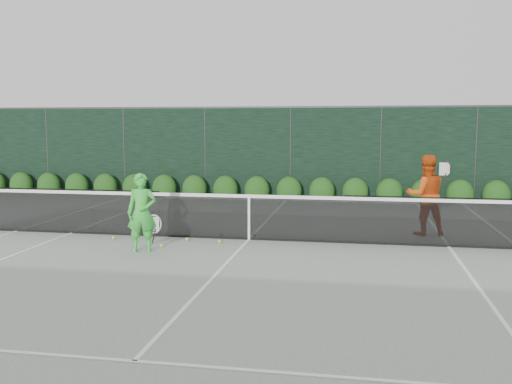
# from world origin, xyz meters

# --- Properties ---
(ground) EXTENTS (80.00, 80.00, 0.00)m
(ground) POSITION_xyz_m (0.00, 0.00, 0.00)
(ground) COLOR gray
(ground) RESTS_ON ground
(tennis_net) EXTENTS (12.90, 0.10, 1.07)m
(tennis_net) POSITION_xyz_m (-0.02, 0.00, 0.53)
(tennis_net) COLOR black
(tennis_net) RESTS_ON ground
(player_woman) EXTENTS (0.67, 0.51, 1.53)m
(player_woman) POSITION_xyz_m (-1.84, -1.46, 0.76)
(player_woman) COLOR green
(player_woman) RESTS_ON ground
(player_man) EXTENTS (0.99, 0.82, 1.79)m
(player_man) POSITION_xyz_m (3.77, 1.27, 0.90)
(player_man) COLOR #CE4911
(player_man) RESTS_ON ground
(court_lines) EXTENTS (11.03, 23.83, 0.01)m
(court_lines) POSITION_xyz_m (0.00, 0.00, 0.01)
(court_lines) COLOR white
(court_lines) RESTS_ON ground
(windscreen_fence) EXTENTS (32.00, 21.07, 3.06)m
(windscreen_fence) POSITION_xyz_m (0.00, -2.71, 1.51)
(windscreen_fence) COLOR black
(windscreen_fence) RESTS_ON ground
(hedge_row) EXTENTS (31.66, 0.65, 0.94)m
(hedge_row) POSITION_xyz_m (-0.00, 7.15, 0.23)
(hedge_row) COLOR #12370F
(hedge_row) RESTS_ON ground
(tennis_balls) EXTENTS (3.00, 1.49, 0.07)m
(tennis_balls) POSITION_xyz_m (-1.15, -0.27, 0.03)
(tennis_balls) COLOR #B4E232
(tennis_balls) RESTS_ON ground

